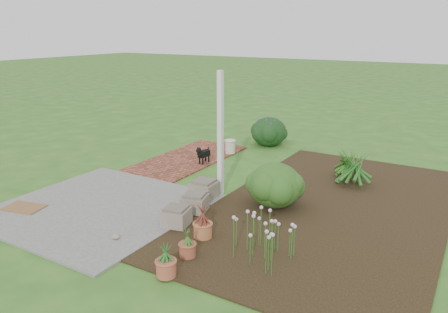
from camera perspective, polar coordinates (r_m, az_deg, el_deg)
The scene contains 19 objects.
ground at distance 9.08m, azimuth -2.39°, elevation -4.67°, with size 80.00×80.00×0.00m, color #2D5E1D.
concrete_patio at distance 8.60m, azimuth -15.97°, elevation -6.41°, with size 3.50×3.50×0.04m, color #5E5E5C.
brick_path at distance 11.35m, azimuth -4.70°, elevation -0.25°, with size 1.60×3.50×0.04m, color brown.
garden_bed at distance 8.51m, azimuth 13.84°, elevation -6.53°, with size 4.00×7.00×0.03m, color black.
veranda_post at distance 8.63m, azimuth -0.46°, elevation 2.93°, with size 0.10×0.10×2.50m, color white.
stone_trough_near at distance 7.52m, azimuth -6.24°, elevation -7.87°, with size 0.42×0.42×0.28m, color gray.
stone_trough_mid at distance 8.04m, azimuth -3.83°, elevation -6.13°, with size 0.43×0.43×0.29m, color #766557.
stone_trough_far at distance 8.65m, azimuth -2.62°, elevation -4.39°, with size 0.46×0.46×0.31m, color #726554.
coir_doormat at distance 9.01m, azimuth -24.65°, elevation -6.07°, with size 0.72×0.46×0.02m, color brown.
black_dog at distance 10.78m, azimuth -2.76°, elevation 0.40°, with size 0.17×0.50×0.43m.
cream_ceramic_urn at distance 11.69m, azimuth 0.82°, elevation 1.30°, with size 0.26×0.26×0.35m, color beige.
evergreen_shrub at distance 8.24m, azimuth 6.68°, elevation -3.60°, with size 1.00×1.00×0.85m, color #14430D.
agapanthus_clump_back at distance 9.66m, azimuth 16.49°, elevation -0.93°, with size 1.04×1.04×0.94m, color #124412, non-canonical shape.
agapanthus_clump_front at distance 10.16m, azimuth 15.83°, elevation -0.57°, with size 0.84×0.84×0.75m, color #1A390E, non-canonical shape.
pink_flower_patch at distance 6.47m, azimuth 4.46°, elevation -10.27°, with size 1.03×1.03×0.66m, color #113D0F, non-canonical shape.
terracotta_pot_bronze at distance 7.11m, azimuth -2.78°, elevation -9.57°, with size 0.30×0.30×0.24m, color #AC663A.
terracotta_pot_small_left at distance 6.58m, azimuth -4.79°, elevation -12.04°, with size 0.24×0.24×0.20m, color brown.
terracotta_pot_small_right at distance 6.14m, azimuth -7.57°, elevation -14.26°, with size 0.27×0.27×0.23m, color #AD513A.
purple_flowering_bush at distance 12.64m, azimuth 5.90°, elevation 3.33°, with size 1.00×1.00×0.85m, color black.
Camera 1 is at (4.69, -7.06, 3.26)m, focal length 35.00 mm.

